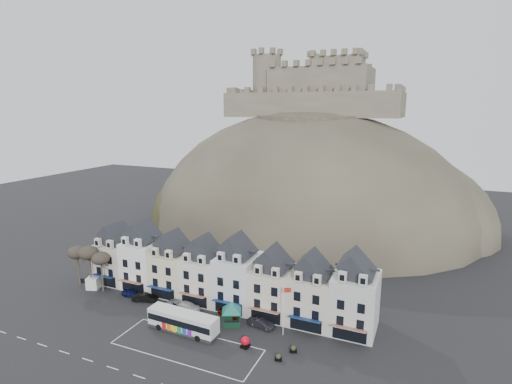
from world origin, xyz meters
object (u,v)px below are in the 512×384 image
red_buoy (245,342)px  white_van (97,280)px  flagpole (284,307)px  bus (183,321)px  car_maroon (229,312)px  car_white (188,306)px  bus_shelter (232,307)px  car_silver (179,305)px  car_navy (132,293)px  car_charcoal (261,323)px  car_black (145,297)px

red_buoy → white_van: bearing=168.3°
red_buoy → flagpole: (4.09, 5.34, 3.78)m
bus → white_van: (-25.27, 7.55, -0.68)m
flagpole → car_maroon: bearing=170.5°
bus → car_maroon: 8.53m
car_white → bus_shelter: bearing=-97.0°
car_silver → car_white: size_ratio=1.02×
car_silver → car_navy: bearing=101.1°
bus → car_white: 7.14m
flagpole → bus_shelter: bearing=-177.3°
car_silver → car_maroon: bearing=-70.2°
car_navy → car_white: size_ratio=0.90×
red_buoy → car_charcoal: bearing=90.0°
car_navy → car_charcoal: 26.14m
car_silver → car_white: (1.69, 0.27, 0.00)m
car_maroon → flagpole: bearing=-89.3°
car_silver → car_maroon: car_maroon is taller
white_van → car_maroon: (29.69, -0.35, -0.47)m
red_buoy → white_van: 36.76m
white_van → car_navy: bearing=-26.2°
white_van → car_silver: size_ratio=1.17×
bus_shelter → car_charcoal: (4.72, 0.99, -2.34)m
car_navy → car_maroon: bearing=-84.8°
flagpole → red_buoy: bearing=-127.5°
car_navy → car_maroon: (19.83, 0.94, -0.01)m
bus_shelter → car_black: size_ratio=1.26×
car_navy → car_silver: car_navy is taller
flagpole → white_van: bearing=177.0°
red_buoy → car_charcoal: (0.00, 5.92, -0.15)m
white_van → car_maroon: white_van is taller
white_van → car_white: white_van is taller
white_van → car_silver: 20.46m
car_black → car_charcoal: size_ratio=1.01×
bus → white_van: 26.39m
car_navy → car_white: 12.23m
red_buoy → white_van: size_ratio=0.31×
red_buoy → car_black: bearing=166.0°
red_buoy → car_white: red_buoy is taller
car_black → car_maroon: bearing=-103.7°
bus_shelter → car_navy: bearing=151.9°
car_navy → car_black: (3.25, -0.45, 0.03)m
car_navy → flagpole: bearing=-89.0°
car_white → car_maroon: car_maroon is taller
white_van → car_navy: (9.86, -1.29, -0.46)m
bus → red_buoy: (10.73, 0.13, -0.96)m
bus → car_charcoal: (10.73, 6.05, -1.11)m
bus_shelter → bus: bearing=-164.8°
flagpole → car_maroon: 11.26m
car_maroon → car_charcoal: bearing=-90.2°
white_van → car_charcoal: bearing=-21.2°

